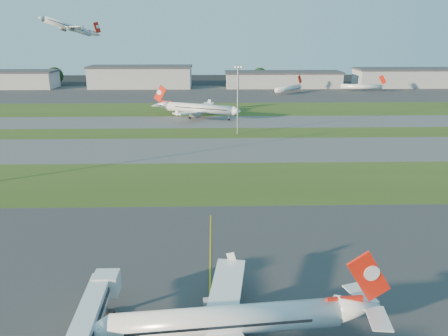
{
  "coord_description": "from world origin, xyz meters",
  "views": [
    {
      "loc": [
        5.75,
        -56.82,
        37.93
      ],
      "look_at": [
        8.15,
        41.82,
        7.0
      ],
      "focal_mm": 35.0,
      "sensor_mm": 36.0,
      "label": 1
    }
  ],
  "objects_px": {
    "mini_jet_far": "(362,87)",
    "light_mast_centre": "(238,96)",
    "airliner_taxiing": "(199,109)",
    "mini_jet_near": "(288,88)",
    "airliner_parked": "(229,321)"
  },
  "relations": [
    {
      "from": "airliner_taxiing",
      "to": "mini_jet_far",
      "type": "height_order",
      "value": "airliner_taxiing"
    },
    {
      "from": "airliner_parked",
      "to": "airliner_taxiing",
      "type": "relative_size",
      "value": 0.93
    },
    {
      "from": "airliner_parked",
      "to": "mini_jet_far",
      "type": "distance_m",
      "value": 260.24
    },
    {
      "from": "airliner_taxiing",
      "to": "light_mast_centre",
      "type": "relative_size",
      "value": 1.47
    },
    {
      "from": "mini_jet_far",
      "to": "airliner_parked",
      "type": "bearing_deg",
      "value": -99.91
    },
    {
      "from": "mini_jet_near",
      "to": "mini_jet_far",
      "type": "xyz_separation_m",
      "value": [
        49.75,
        8.34,
        0.0
      ]
    },
    {
      "from": "mini_jet_far",
      "to": "airliner_taxiing",
      "type": "bearing_deg",
      "value": -127.33
    },
    {
      "from": "mini_jet_near",
      "to": "light_mast_centre",
      "type": "bearing_deg",
      "value": -155.35
    },
    {
      "from": "airliner_parked",
      "to": "mini_jet_near",
      "type": "xyz_separation_m",
      "value": [
        46.18,
        233.57,
        -0.56
      ]
    },
    {
      "from": "mini_jet_far",
      "to": "light_mast_centre",
      "type": "xyz_separation_m",
      "value": [
        -88.43,
        -122.74,
        11.53
      ]
    },
    {
      "from": "airliner_parked",
      "to": "light_mast_centre",
      "type": "relative_size",
      "value": 1.36
    },
    {
      "from": "airliner_taxiing",
      "to": "mini_jet_near",
      "type": "xyz_separation_m",
      "value": [
        54.33,
        81.96,
        -1.16
      ]
    },
    {
      "from": "airliner_parked",
      "to": "mini_jet_near",
      "type": "height_order",
      "value": "airliner_parked"
    },
    {
      "from": "airliner_parked",
      "to": "light_mast_centre",
      "type": "bearing_deg",
      "value": 80.84
    },
    {
      "from": "airliner_parked",
      "to": "mini_jet_far",
      "type": "height_order",
      "value": "airliner_parked"
    }
  ]
}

